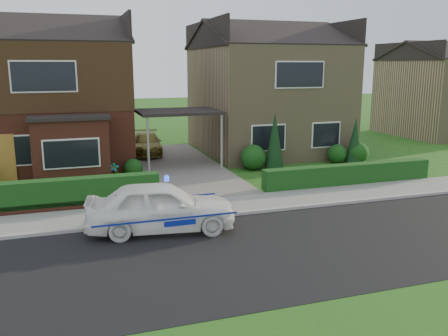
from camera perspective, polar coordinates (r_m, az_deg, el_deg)
name	(u,v)px	position (r m, az deg, el deg)	size (l,w,h in m)	color
ground	(272,249)	(13.02, 5.74, -9.71)	(120.00, 120.00, 0.00)	#1C4813
road	(272,249)	(13.02, 5.74, -9.71)	(60.00, 6.00, 0.02)	black
kerb	(234,214)	(15.66, 1.20, -5.57)	(60.00, 0.16, 0.12)	#9E9993
sidewalk	(224,206)	(16.61, -0.01, -4.55)	(60.00, 2.00, 0.10)	slate
driveway	(179,166)	(23.06, -5.39, 0.22)	(3.80, 12.00, 0.12)	#666059
house_left	(48,87)	(24.93, -20.37, 9.13)	(7.50, 9.53, 7.25)	brown
house_right	(266,87)	(27.24, 5.13, 9.73)	(7.50, 8.06, 7.25)	#96815B
carport_link	(178,113)	(22.62, -5.50, 6.64)	(3.80, 3.00, 2.77)	black
dwarf_wall	(49,208)	(16.98, -20.36, -4.51)	(7.70, 0.25, 0.36)	brown
hedge_left	(49,212)	(17.17, -20.30, -4.95)	(7.50, 0.55, 0.90)	#103410
hedge_right	(348,186)	(20.18, 14.69, -2.06)	(7.50, 0.55, 0.80)	#103410
shrub_left_mid	(96,166)	(20.75, -15.18, 0.18)	(1.32, 1.32, 1.32)	#103410
shrub_left_near	(133,168)	(21.23, -10.88, -0.01)	(0.84, 0.84, 0.84)	#103410
shrub_right_near	(253,157)	(22.39, 3.52, 1.30)	(1.20, 1.20, 1.20)	#103410
shrub_right_mid	(337,154)	(24.55, 13.46, 1.68)	(0.96, 0.96, 0.96)	#103410
shrub_right_far	(358,152)	(24.83, 15.79, 1.81)	(1.08, 1.08, 1.08)	#103410
conifer_a	(275,142)	(22.47, 6.10, 3.11)	(0.90, 0.90, 2.60)	black
conifer_b	(355,142)	(24.63, 15.48, 3.07)	(0.90, 0.90, 2.20)	black
neighbour_right	(441,98)	(36.85, 24.69, 7.68)	(6.50, 7.00, 5.20)	#96815B
police_car	(161,207)	(14.20, -7.60, -4.67)	(4.03, 4.58, 1.66)	white
driveway_car	(147,143)	(26.14, -9.29, 2.93)	(1.57, 3.86, 1.12)	olive
potted_plant_a	(114,173)	(20.32, -13.08, -0.65)	(0.45, 0.30, 0.85)	gray
potted_plant_b	(142,187)	(18.02, -9.79, -2.26)	(0.43, 0.35, 0.78)	gray
potted_plant_c	(57,196)	(17.59, -19.42, -3.20)	(0.42, 0.42, 0.75)	gray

